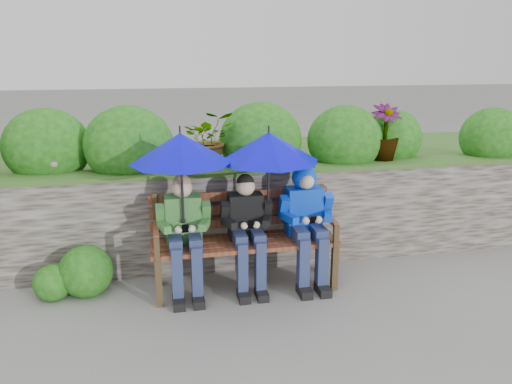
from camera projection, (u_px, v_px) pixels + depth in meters
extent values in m
plane|color=gray|center=(258.00, 294.00, 4.61)|extent=(60.00, 60.00, 0.00)
cube|color=#3B342E|center=(244.00, 217.00, 5.18)|extent=(8.00, 0.40, 1.00)
cube|color=#396325|center=(243.00, 170.00, 5.05)|extent=(8.00, 0.42, 0.04)
cube|color=#396325|center=(227.00, 190.00, 6.32)|extent=(8.00, 2.00, 0.96)
ellipsoid|color=#194810|center=(47.00, 147.00, 4.94)|extent=(0.85, 0.68, 0.76)
ellipsoid|color=#194810|center=(129.00, 146.00, 4.93)|extent=(0.88, 0.70, 0.79)
ellipsoid|color=#194810|center=(261.00, 140.00, 5.27)|extent=(0.88, 0.71, 0.79)
ellipsoid|color=#194810|center=(345.00, 140.00, 5.38)|extent=(0.82, 0.66, 0.74)
ellipsoid|color=#194810|center=(390.00, 138.00, 5.65)|extent=(0.73, 0.59, 0.66)
ellipsoid|color=#194810|center=(492.00, 137.00, 5.70)|extent=(0.75, 0.60, 0.67)
sphere|color=#C66B97|center=(53.00, 161.00, 4.75)|extent=(0.14, 0.14, 0.14)
sphere|color=#C66B97|center=(276.00, 153.00, 5.17)|extent=(0.14, 0.14, 0.14)
imported|color=#194810|center=(210.00, 139.00, 5.00)|extent=(0.51, 0.45, 0.57)
imported|color=#194810|center=(384.00, 132.00, 5.36)|extent=(0.33, 0.33, 0.60)
sphere|color=#194810|center=(86.00, 272.00, 4.58)|extent=(0.49, 0.49, 0.49)
sphere|color=#194810|center=(52.00, 283.00, 4.50)|extent=(0.34, 0.34, 0.34)
cube|color=#40321D|center=(159.00, 284.00, 4.33)|extent=(0.06, 0.06, 0.43)
cube|color=#40321D|center=(158.00, 264.00, 4.73)|extent=(0.06, 0.06, 0.43)
cube|color=#40321D|center=(334.00, 268.00, 4.63)|extent=(0.06, 0.06, 0.43)
cube|color=#40321D|center=(320.00, 251.00, 5.04)|extent=(0.06, 0.06, 0.43)
cube|color=brown|center=(249.00, 250.00, 4.45)|extent=(1.72, 0.10, 0.04)
cube|color=brown|center=(246.00, 245.00, 4.57)|extent=(1.72, 0.10, 0.04)
cube|color=brown|center=(244.00, 240.00, 4.68)|extent=(1.72, 0.10, 0.04)
cube|color=brown|center=(242.00, 236.00, 4.80)|extent=(1.72, 0.10, 0.04)
cube|color=#40321D|center=(156.00, 218.00, 4.63)|extent=(0.05, 0.05, 0.48)
cube|color=brown|center=(156.00, 229.00, 4.42)|extent=(0.05, 0.45, 0.04)
cube|color=#40321D|center=(157.00, 249.00, 4.24)|extent=(0.05, 0.05, 0.21)
cube|color=#40321D|center=(321.00, 208.00, 4.94)|extent=(0.05, 0.05, 0.48)
cube|color=brown|center=(328.00, 218.00, 4.72)|extent=(0.05, 0.45, 0.04)
cube|color=#40321D|center=(336.00, 236.00, 4.55)|extent=(0.05, 0.05, 0.21)
cube|color=brown|center=(241.00, 222.00, 4.82)|extent=(1.72, 0.03, 0.09)
cube|color=brown|center=(241.00, 209.00, 4.78)|extent=(1.72, 0.03, 0.09)
cube|color=brown|center=(240.00, 195.00, 4.75)|extent=(1.72, 0.03, 0.09)
cube|color=#3E7936|center=(183.00, 219.00, 4.55)|extent=(0.32, 0.19, 0.44)
sphere|color=beige|center=(182.00, 188.00, 4.45)|extent=(0.18, 0.18, 0.18)
sphere|color=#9C7A54|center=(182.00, 184.00, 4.45)|extent=(0.17, 0.17, 0.17)
cube|color=#182246|center=(175.00, 242.00, 4.43)|extent=(0.11, 0.30, 0.11)
cube|color=#182246|center=(177.00, 276.00, 4.35)|extent=(0.10, 0.10, 0.53)
cube|color=black|center=(179.00, 303.00, 4.36)|extent=(0.10, 0.21, 0.08)
cube|color=#182246|center=(195.00, 241.00, 4.46)|extent=(0.11, 0.30, 0.11)
cube|color=#182246|center=(197.00, 275.00, 4.39)|extent=(0.10, 0.10, 0.53)
cube|color=black|center=(198.00, 301.00, 4.39)|extent=(0.10, 0.21, 0.08)
cube|color=#3E7936|center=(160.00, 216.00, 4.45)|extent=(0.08, 0.17, 0.24)
cube|color=#3E7936|center=(164.00, 227.00, 4.35)|extent=(0.12, 0.20, 0.07)
sphere|color=beige|center=(178.00, 230.00, 4.29)|extent=(0.07, 0.07, 0.07)
cube|color=#3E7936|center=(206.00, 213.00, 4.52)|extent=(0.08, 0.17, 0.24)
cube|color=#3E7936|center=(204.00, 225.00, 4.42)|extent=(0.12, 0.20, 0.07)
sphere|color=beige|center=(192.00, 229.00, 4.32)|extent=(0.07, 0.07, 0.07)
cube|color=black|center=(185.00, 229.00, 4.29)|extent=(0.06, 0.07, 0.09)
cube|color=black|center=(245.00, 216.00, 4.66)|extent=(0.31, 0.18, 0.42)
sphere|color=beige|center=(246.00, 186.00, 4.56)|extent=(0.17, 0.17, 0.17)
sphere|color=black|center=(245.00, 183.00, 4.56)|extent=(0.17, 0.17, 0.17)
cube|color=#182246|center=(239.00, 238.00, 4.54)|extent=(0.11, 0.29, 0.11)
cube|color=#182246|center=(242.00, 271.00, 4.48)|extent=(0.09, 0.10, 0.52)
cube|color=black|center=(244.00, 296.00, 4.48)|extent=(0.10, 0.20, 0.07)
cube|color=#182246|center=(257.00, 236.00, 4.58)|extent=(0.11, 0.29, 0.11)
cube|color=#182246|center=(260.00, 269.00, 4.51)|extent=(0.09, 0.10, 0.52)
cube|color=black|center=(262.00, 294.00, 4.51)|extent=(0.10, 0.20, 0.07)
cube|color=black|center=(225.00, 213.00, 4.56)|extent=(0.07, 0.17, 0.24)
cube|color=black|center=(230.00, 224.00, 4.47)|extent=(0.12, 0.19, 0.06)
sphere|color=beige|center=(244.00, 226.00, 4.42)|extent=(0.06, 0.06, 0.06)
cube|color=black|center=(267.00, 210.00, 4.64)|extent=(0.07, 0.17, 0.24)
cube|color=black|center=(267.00, 221.00, 4.54)|extent=(0.12, 0.19, 0.06)
sphere|color=beige|center=(256.00, 225.00, 4.44)|extent=(0.06, 0.06, 0.06)
cube|color=black|center=(251.00, 225.00, 4.41)|extent=(0.06, 0.07, 0.09)
cube|color=#061CBD|center=(304.00, 210.00, 4.76)|extent=(0.34, 0.20, 0.45)
sphere|color=beige|center=(305.00, 179.00, 4.66)|extent=(0.19, 0.19, 0.19)
sphere|color=#061CBD|center=(304.00, 178.00, 4.69)|extent=(0.23, 0.23, 0.23)
sphere|color=beige|center=(307.00, 182.00, 4.62)|extent=(0.14, 0.14, 0.14)
cube|color=#182246|center=(299.00, 233.00, 4.64)|extent=(0.12, 0.32, 0.12)
cube|color=#182246|center=(303.00, 266.00, 4.56)|extent=(0.10, 0.11, 0.53)
cube|color=black|center=(304.00, 291.00, 4.57)|extent=(0.11, 0.22, 0.08)
cube|color=#182246|center=(317.00, 232.00, 4.68)|extent=(0.12, 0.32, 0.12)
cube|color=#182246|center=(322.00, 265.00, 4.60)|extent=(0.10, 0.11, 0.53)
cube|color=black|center=(323.00, 290.00, 4.60)|extent=(0.11, 0.22, 0.08)
cube|color=#061CBD|center=(284.00, 207.00, 4.66)|extent=(0.08, 0.18, 0.25)
cube|color=#061CBD|center=(290.00, 218.00, 4.56)|extent=(0.13, 0.21, 0.07)
sphere|color=beige|center=(306.00, 221.00, 4.50)|extent=(0.07, 0.07, 0.07)
cube|color=#061CBD|center=(327.00, 205.00, 4.74)|extent=(0.08, 0.18, 0.25)
cube|color=#061CBD|center=(328.00, 216.00, 4.63)|extent=(0.13, 0.21, 0.07)
sphere|color=beige|center=(318.00, 220.00, 4.52)|extent=(0.07, 0.07, 0.07)
cube|color=black|center=(313.00, 220.00, 4.50)|extent=(0.06, 0.07, 0.09)
cone|color=#0100DF|center=(181.00, 148.00, 4.26)|extent=(0.89, 0.89, 0.26)
cylinder|color=black|center=(180.00, 129.00, 4.21)|extent=(0.02, 0.02, 0.06)
cylinder|color=black|center=(182.00, 185.00, 4.34)|extent=(0.02, 0.02, 0.65)
sphere|color=black|center=(184.00, 221.00, 4.43)|extent=(0.04, 0.04, 0.04)
cone|color=#0100DF|center=(269.00, 147.00, 4.47)|extent=(0.93, 0.93, 0.27)
cylinder|color=black|center=(269.00, 129.00, 4.42)|extent=(0.02, 0.02, 0.06)
cylinder|color=black|center=(268.00, 180.00, 4.55)|extent=(0.02, 0.02, 0.61)
sphere|color=black|center=(268.00, 211.00, 4.63)|extent=(0.04, 0.04, 0.04)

